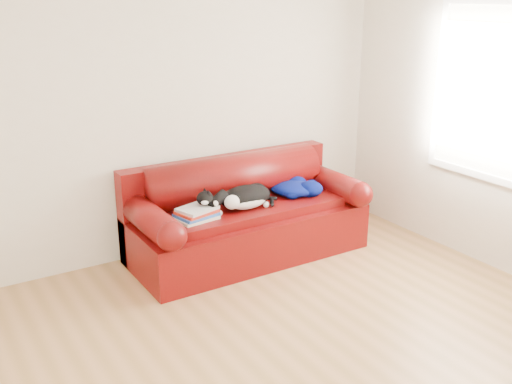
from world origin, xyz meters
TOP-DOWN VIEW (x-y plane):
  - ground at (0.00, 0.00)m, footprint 4.50×4.50m
  - room_shell at (0.12, 0.02)m, footprint 4.52×4.02m
  - sofa_base at (0.56, 1.49)m, footprint 2.10×0.90m
  - sofa_back at (0.56, 1.74)m, footprint 2.10×1.01m
  - book_stack at (-0.00, 1.38)m, footprint 0.36×0.31m
  - cat at (0.47, 1.39)m, footprint 0.71×0.37m
  - blanket at (1.06, 1.47)m, footprint 0.50×0.52m

SIDE VIEW (x-z plane):
  - ground at x=0.00m, z-range 0.00..0.00m
  - sofa_base at x=0.56m, z-range -0.01..0.49m
  - sofa_back at x=0.56m, z-range 0.10..0.98m
  - book_stack at x=0.00m, z-range 0.50..0.60m
  - blanket at x=1.06m, z-range 0.49..0.64m
  - cat at x=0.47m, z-range 0.47..0.72m
  - room_shell at x=0.12m, z-range 0.36..2.97m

